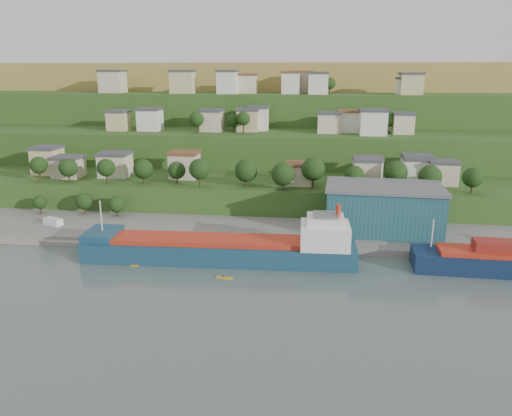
% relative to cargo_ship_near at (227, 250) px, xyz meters
% --- Properties ---
extents(ground, '(500.00, 500.00, 0.00)m').
position_rel_cargo_ship_near_xyz_m(ground, '(-3.09, -8.28, -2.69)').
color(ground, '#495855').
rests_on(ground, ground).
extents(quay, '(220.00, 26.00, 4.00)m').
position_rel_cargo_ship_near_xyz_m(quay, '(16.91, 19.72, -2.69)').
color(quay, slate).
rests_on(quay, ground).
extents(pebble_beach, '(40.00, 18.00, 2.40)m').
position_rel_cargo_ship_near_xyz_m(pebble_beach, '(-58.09, 13.72, -2.69)').
color(pebble_beach, slate).
rests_on(pebble_beach, ground).
extents(hillside, '(360.00, 210.95, 96.00)m').
position_rel_cargo_ship_near_xyz_m(hillside, '(-3.07, 160.36, -2.60)').
color(hillside, '#284719').
rests_on(hillside, ground).
extents(cargo_ship_near, '(65.94, 12.52, 16.87)m').
position_rel_cargo_ship_near_xyz_m(cargo_ship_near, '(0.00, 0.00, 0.00)').
color(cargo_ship_near, '#14384E').
rests_on(cargo_ship_near, ground).
extents(warehouse, '(31.92, 20.55, 12.80)m').
position_rel_cargo_ship_near_xyz_m(warehouse, '(39.06, 22.60, 5.74)').
color(warehouse, '#1C4F54').
rests_on(warehouse, quay).
extents(caravan, '(6.21, 4.38, 2.67)m').
position_rel_cargo_ship_near_xyz_m(caravan, '(-53.49, 16.61, -0.16)').
color(caravan, white).
rests_on(caravan, pebble_beach).
extents(dinghy, '(4.10, 1.80, 0.80)m').
position_rel_cargo_ship_near_xyz_m(dinghy, '(-51.19, 11.78, -1.09)').
color(dinghy, silver).
rests_on(dinghy, pebble_beach).
extents(kayak_orange, '(3.25, 1.26, 0.80)m').
position_rel_cargo_ship_near_xyz_m(kayak_orange, '(-20.68, -5.62, -2.46)').
color(kayak_orange, orange).
rests_on(kayak_orange, ground).
extents(kayak_yellow, '(3.70, 1.13, 0.91)m').
position_rel_cargo_ship_near_xyz_m(kayak_yellow, '(1.16, -10.40, -2.43)').
color(kayak_yellow, gold).
rests_on(kayak_yellow, ground).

